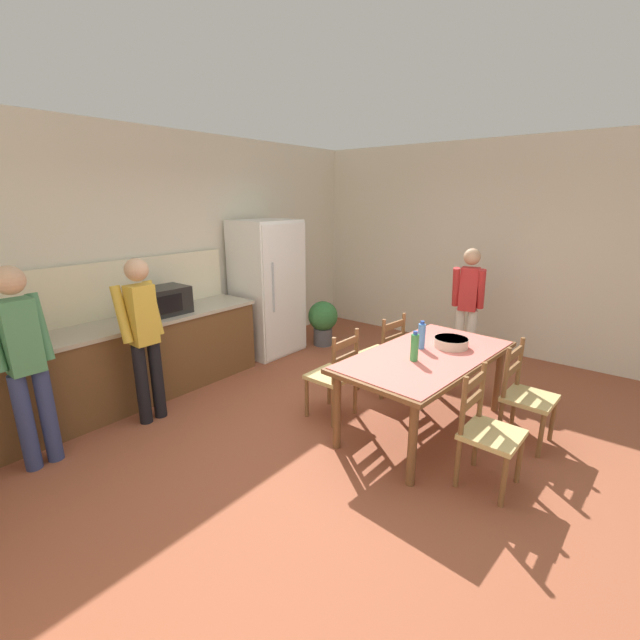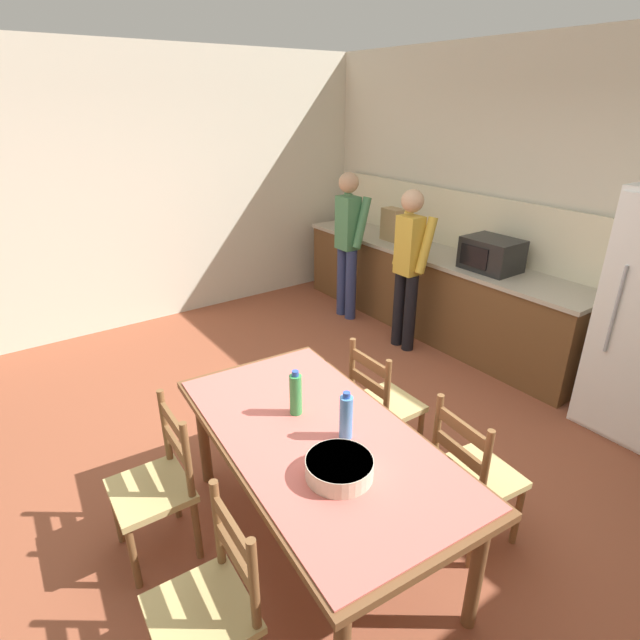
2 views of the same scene
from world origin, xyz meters
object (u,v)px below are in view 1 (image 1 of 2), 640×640
dining_table (426,362)px  person_at_sink (24,358)px  chair_side_far_left (334,375)px  potted_plant (323,320)px  refrigerator (268,288)px  serving_bowl (451,342)px  chair_side_far_right (383,354)px  person_at_counter (143,333)px  chair_side_near_right (525,396)px  paper_bag (26,325)px  microwave (164,301)px  bottle_near_centre (415,347)px  chair_side_near_left (487,432)px  bottle_off_centre (422,336)px  person_by_table (468,302)px

dining_table → person_at_sink: (-2.51, 2.20, 0.26)m
chair_side_far_left → potted_plant: 2.19m
refrigerator → serving_bowl: 2.79m
chair_side_far_right → person_at_counter: person_at_counter is taller
chair_side_near_right → person_at_sink: person_at_sink is taller
chair_side_near_right → person_at_counter: size_ratio=0.56×
serving_bowl → chair_side_near_right: 0.79m
paper_bag → chair_side_far_right: size_ratio=0.40×
microwave → bottle_near_centre: 2.78m
refrigerator → potted_plant: 0.98m
refrigerator → bottle_near_centre: size_ratio=6.86×
chair_side_far_right → potted_plant: (0.82, 1.51, -0.06)m
chair_side_far_right → chair_side_near_left: (-0.95, -1.47, 0.00)m
bottle_off_centre → chair_side_far_right: bearing=59.3°
serving_bowl → chair_side_far_left: size_ratio=0.35×
chair_side_far_left → person_by_table: 2.22m
refrigerator → microwave: bearing=179.3°
chair_side_far_left → chair_side_far_right: bearing=176.8°
paper_bag → person_at_sink: 0.54m
dining_table → microwave: bearing=110.0°
serving_bowl → chair_side_near_right: chair_side_near_right is taller
chair_side_far_right → bottle_off_centre: bearing=65.8°
bottle_near_centre → person_at_sink: person_at_sink is taller
refrigerator → person_by_table: (1.16, -2.39, -0.06)m
serving_bowl → person_at_counter: person_at_counter is taller
chair_side_near_right → person_by_table: person_by_table is taller
paper_bag → person_at_counter: (0.79, -0.51, -0.16)m
chair_side_near_right → person_at_counter: (-1.89, 2.97, 0.46)m
bottle_near_centre → chair_side_far_left: size_ratio=0.30×
person_at_counter → person_by_table: (3.30, -1.89, -0.04)m
chair_side_near_right → chair_side_near_left: 0.83m
dining_table → bottle_near_centre: (-0.23, 0.02, 0.20)m
paper_bag → person_at_counter: size_ratio=0.22×
dining_table → chair_side_near_right: size_ratio=2.10×
microwave → chair_side_near_right: 3.78m
chair_side_near_left → person_at_counter: bearing=111.8°
chair_side_far_left → person_at_sink: 2.62m
bottle_near_centre → serving_bowl: 0.56m
paper_bag → chair_side_near_right: size_ratio=0.40×
bottle_off_centre → chair_side_far_left: bottle_off_centre is taller
person_by_table → bottle_off_centre: bearing=-6.0°
refrigerator → person_at_sink: size_ratio=1.12×
dining_table → person_at_counter: person_at_counter is taller
chair_side_near_right → chair_side_far_right: 1.54m
refrigerator → serving_bowl: refrigerator is taller
paper_bag → person_by_table: (4.08, -2.40, -0.20)m
microwave → chair_side_far_right: 2.51m
person_at_sink → person_at_counter: person_at_sink is taller
chair_side_near_right → potted_plant: bearing=75.6°
bottle_near_centre → chair_side_near_right: 1.09m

